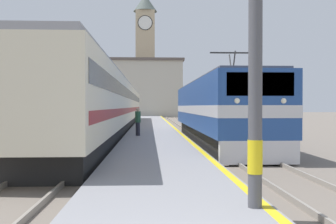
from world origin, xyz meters
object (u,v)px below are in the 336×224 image
Objects in this scene: catenary_mast at (260,0)px; person_on_platform at (138,121)px; clock_tower at (145,52)px; locomotive_train at (215,111)px; passenger_train at (115,105)px.

person_on_platform is (-2.64, 17.09, -2.77)m from catenary_mast.
person_on_platform is 60.29m from clock_tower.
locomotive_train is at bearing 83.23° from catenary_mast.
catenary_mast reaches higher than person_on_platform.
passenger_train is at bearing 119.27° from locomotive_train.
passenger_train is at bearing 100.15° from catenary_mast.
locomotive_train is 62.09m from clock_tower.
passenger_train is 1.95× the size of clock_tower.
catenary_mast reaches higher than locomotive_train.
catenary_mast is 17.51m from person_on_platform.
person_on_platform is 0.07× the size of clock_tower.
person_on_platform is at bearing -89.89° from clock_tower.
person_on_platform is (2.24, -10.13, -0.99)m from passenger_train.
passenger_train is at bearing 102.46° from person_on_platform.
passenger_train is at bearing -92.48° from clock_tower.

